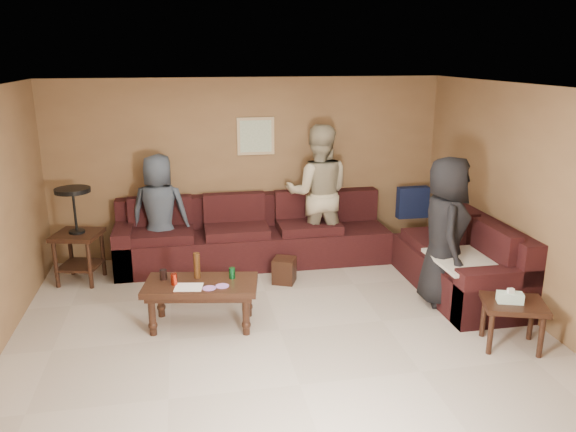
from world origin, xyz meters
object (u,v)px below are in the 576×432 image
(sectional_sofa, at_px, (321,249))
(end_table_left, at_px, (77,233))
(side_table_right, at_px, (513,308))
(person_right, at_px, (445,232))
(person_middle, at_px, (318,193))
(waste_bin, at_px, (284,270))
(person_left, at_px, (160,213))
(coffee_table, at_px, (201,289))

(sectional_sofa, xyz_separation_m, end_table_left, (-3.08, 0.27, 0.31))
(end_table_left, height_order, side_table_right, end_table_left)
(side_table_right, xyz_separation_m, person_right, (-0.21, 1.12, 0.45))
(sectional_sofa, relative_size, side_table_right, 6.61)
(sectional_sofa, bearing_deg, end_table_left, 174.96)
(person_middle, bearing_deg, side_table_right, 127.36)
(end_table_left, xyz_separation_m, person_middle, (3.16, 0.26, 0.31))
(person_middle, bearing_deg, waste_bin, 64.48)
(sectional_sofa, bearing_deg, person_right, -44.73)
(person_right, bearing_deg, side_table_right, -152.42)
(person_middle, relative_size, person_right, 1.10)
(sectional_sofa, distance_m, person_left, 2.18)
(coffee_table, xyz_separation_m, waste_bin, (1.08, 0.99, -0.26))
(sectional_sofa, relative_size, coffee_table, 3.68)
(side_table_right, height_order, person_right, person_right)
(person_right, bearing_deg, person_left, 79.41)
(waste_bin, height_order, person_left, person_left)
(person_left, bearing_deg, side_table_right, 152.06)
(sectional_sofa, distance_m, person_middle, 0.83)
(sectional_sofa, distance_m, coffee_table, 2.03)
(side_table_right, bearing_deg, coffee_table, 160.92)
(sectional_sofa, distance_m, waste_bin, 0.61)
(coffee_table, distance_m, side_table_right, 3.16)
(person_left, height_order, person_right, person_right)
(sectional_sofa, height_order, person_right, person_right)
(sectional_sofa, height_order, end_table_left, end_table_left)
(end_table_left, distance_m, person_right, 4.48)
(coffee_table, height_order, person_middle, person_middle)
(waste_bin, height_order, person_right, person_right)
(person_middle, distance_m, person_right, 2.01)
(person_left, distance_m, person_middle, 2.16)
(sectional_sofa, xyz_separation_m, person_right, (1.17, -1.15, 0.54))
(person_left, bearing_deg, coffee_table, 115.59)
(end_table_left, height_order, waste_bin, end_table_left)
(end_table_left, height_order, person_right, person_right)
(coffee_table, relative_size, person_right, 0.73)
(coffee_table, bearing_deg, end_table_left, 134.17)
(coffee_table, xyz_separation_m, person_left, (-0.45, 1.77, 0.37))
(waste_bin, bearing_deg, coffee_table, -137.49)
(sectional_sofa, xyz_separation_m, person_left, (-2.06, 0.53, 0.46))
(end_table_left, relative_size, side_table_right, 1.74)
(coffee_table, distance_m, waste_bin, 1.48)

